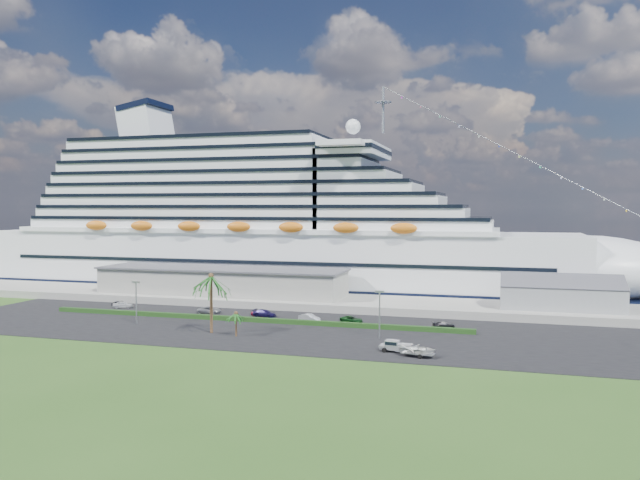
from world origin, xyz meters
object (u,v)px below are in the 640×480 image
(cruise_ship, at_px, (270,229))
(pickup_truck, at_px, (396,346))
(boat_trailer, at_px, (418,349))
(parked_car_3, at_px, (265,313))

(cruise_ship, relative_size, pickup_truck, 36.26)
(cruise_ship, distance_m, boat_trailer, 85.47)
(pickup_truck, distance_m, boat_trailer, 4.43)
(parked_car_3, height_order, pickup_truck, pickup_truck)
(parked_car_3, relative_size, boat_trailer, 0.79)
(pickup_truck, height_order, boat_trailer, pickup_truck)
(cruise_ship, distance_m, parked_car_3, 47.20)
(cruise_ship, xyz_separation_m, pickup_truck, (45.94, -65.46, -15.59))
(pickup_truck, bearing_deg, boat_trailer, -32.13)
(cruise_ship, height_order, parked_car_3, cruise_ship)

